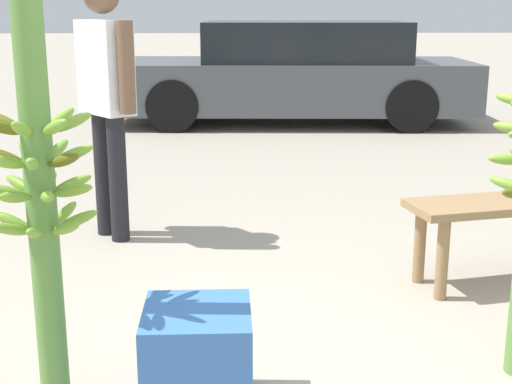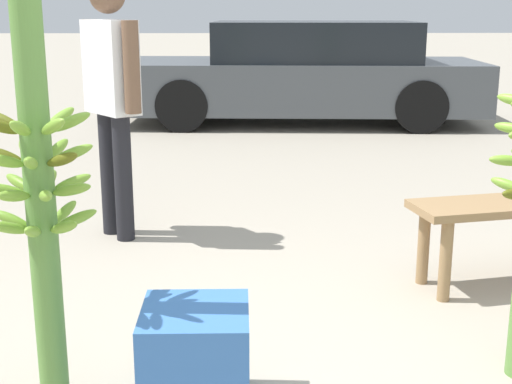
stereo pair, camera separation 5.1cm
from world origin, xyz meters
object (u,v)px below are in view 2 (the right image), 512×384
banana_stalk_left (40,193)px  vendor_person (112,86)px  parked_car (303,74)px  produce_crate (196,359)px

banana_stalk_left → vendor_person: 1.94m
parked_car → produce_crate: size_ratio=12.00×
vendor_person → parked_car: vendor_person is taller
vendor_person → produce_crate: vendor_person is taller
vendor_person → parked_car: 4.83m
parked_car → produce_crate: (-0.94, -6.55, -0.41)m
banana_stalk_left → produce_crate: bearing=-5.6°
banana_stalk_left → produce_crate: size_ratio=4.04×
banana_stalk_left → vendor_person: (-0.09, 1.93, 0.15)m
banana_stalk_left → produce_crate: banana_stalk_left is taller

